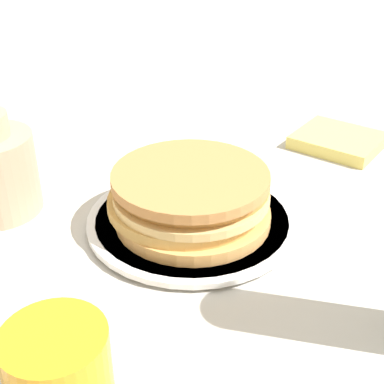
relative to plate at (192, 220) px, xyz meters
name	(u,v)px	position (x,y,z in m)	size (l,w,h in m)	color
ground_plane	(203,214)	(-0.03, -0.01, -0.01)	(4.00, 4.00, 0.00)	#BCB7AD
plate	(192,220)	(0.00, 0.00, 0.00)	(0.26, 0.26, 0.01)	white
pancake_stack	(191,195)	(0.00, 0.00, 0.04)	(0.20, 0.20, 0.06)	tan
juice_glass	(59,374)	(0.26, 0.11, 0.03)	(0.08, 0.08, 0.08)	orange
napkin	(338,140)	(-0.33, 0.01, 0.00)	(0.13, 0.14, 0.02)	#E5D166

